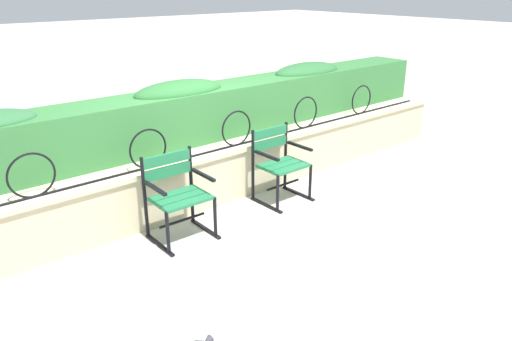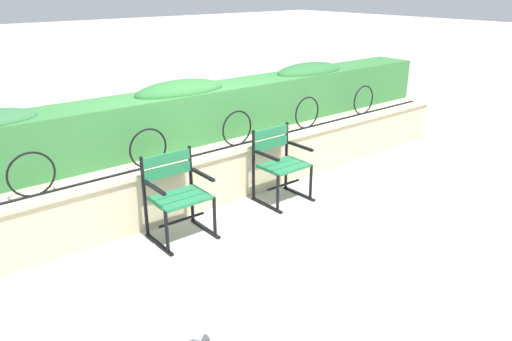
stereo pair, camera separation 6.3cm
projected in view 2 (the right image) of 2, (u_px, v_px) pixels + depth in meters
ground_plane at (260, 219)px, 5.36m from camera, size 60.00×60.00×0.00m
stone_wall at (220, 173)px, 5.77m from camera, size 7.98×0.41×0.64m
iron_arch_fence at (200, 140)px, 5.36m from camera, size 7.42×0.02×0.42m
hedge_row at (196, 111)px, 5.88m from camera, size 7.82×0.60×0.73m
park_chair_left at (176, 193)px, 4.87m from camera, size 0.59×0.53×0.86m
park_chair_right at (280, 162)px, 5.71m from camera, size 0.56×0.52×0.86m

